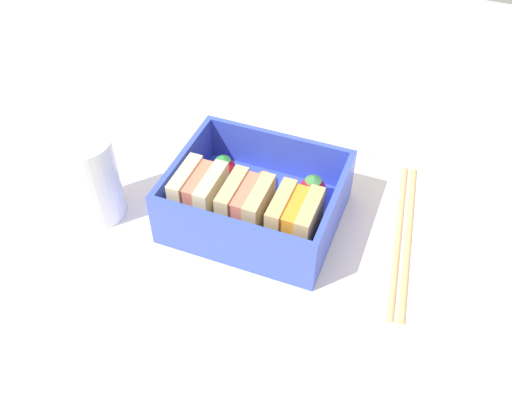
{
  "coord_description": "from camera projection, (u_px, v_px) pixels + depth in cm",
  "views": [
    {
      "loc": [
        -14.79,
        37.77,
        42.66
      ],
      "look_at": [
        0.0,
        0.0,
        2.7
      ],
      "focal_mm": 40.0,
      "sensor_mm": 36.0,
      "label": 1
    }
  ],
  "objects": [
    {
      "name": "ground_plane",
      "position": [
        256.0,
        224.0,
        0.6
      ],
      "size": [
        120.0,
        120.0,
        2.0
      ],
      "primitive_type": "cube",
      "color": "silver"
    },
    {
      "name": "bento_tray",
      "position": [
        256.0,
        214.0,
        0.58
      ],
      "size": [
        16.46,
        13.71,
        1.2
      ],
      "primitive_type": "cube",
      "color": "blue",
      "rests_on": "ground_plane"
    },
    {
      "name": "bento_rim",
      "position": [
        256.0,
        192.0,
        0.56
      ],
      "size": [
        16.46,
        13.71,
        4.95
      ],
      "color": "blue",
      "rests_on": "bento_tray"
    },
    {
      "name": "sandwich_left",
      "position": [
        294.0,
        222.0,
        0.53
      ],
      "size": [
        4.1,
        5.36,
        5.47
      ],
      "color": "tan",
      "rests_on": "bento_tray"
    },
    {
      "name": "sandwich_center_left",
      "position": [
        246.0,
        208.0,
        0.54
      ],
      "size": [
        4.1,
        5.36,
        5.47
      ],
      "color": "tan",
      "rests_on": "bento_tray"
    },
    {
      "name": "sandwich_center",
      "position": [
        199.0,
        195.0,
        0.56
      ],
      "size": [
        4.1,
        5.36,
        5.47
      ],
      "color": "beige",
      "rests_on": "bento_tray"
    },
    {
      "name": "strawberry_far_left",
      "position": [
        313.0,
        190.0,
        0.58
      ],
      "size": [
        2.86,
        2.86,
        3.46
      ],
      "color": "red",
      "rests_on": "bento_tray"
    },
    {
      "name": "carrot_stick_far_left",
      "position": [
        261.0,
        188.0,
        0.59
      ],
      "size": [
        2.83,
        4.25,
        1.55
      ],
      "primitive_type": "cylinder",
      "rotation": [
        1.57,
        0.0,
        3.5
      ],
      "color": "orange",
      "rests_on": "bento_tray"
    },
    {
      "name": "strawberry_left",
      "position": [
        224.0,
        168.0,
        0.6
      ],
      "size": [
        2.64,
        2.64,
        3.24
      ],
      "color": "red",
      "rests_on": "bento_tray"
    },
    {
      "name": "chopstick_pair",
      "position": [
        404.0,
        235.0,
        0.57
      ],
      "size": [
        4.27,
        20.82,
        0.7
      ],
      "color": "tan",
      "rests_on": "ground_plane"
    },
    {
      "name": "drinking_glass",
      "position": [
        91.0,
        179.0,
        0.56
      ],
      "size": [
        5.51,
        5.51,
        9.37
      ],
      "primitive_type": "cylinder",
      "color": "white",
      "rests_on": "ground_plane"
    },
    {
      "name": "folded_napkin",
      "position": [
        323.0,
        128.0,
        0.69
      ],
      "size": [
        13.22,
        12.68,
        0.4
      ],
      "primitive_type": "cube",
      "rotation": [
        0.0,
        0.0,
        0.33
      ],
      "color": "silver",
      "rests_on": "ground_plane"
    }
  ]
}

